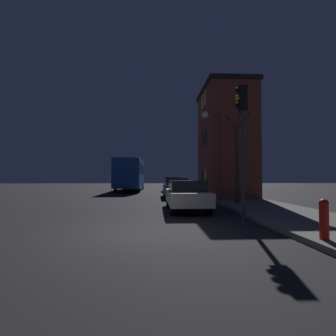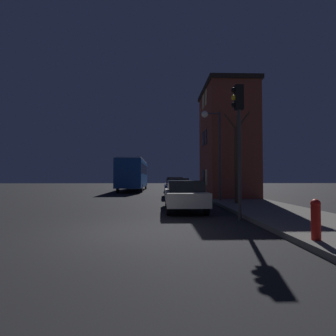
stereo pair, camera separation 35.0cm
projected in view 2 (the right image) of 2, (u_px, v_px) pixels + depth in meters
ground_plane at (130, 232)px, 7.33m from camera, size 120.00×120.00×0.00m
sidewalk at (331, 228)px, 7.49m from camera, size 3.58×60.00×0.15m
brick_building at (227, 141)px, 19.52m from camera, size 3.52×5.61×8.11m
streetlamp at (214, 138)px, 15.83m from camera, size 1.18×0.41×5.42m
traffic_light at (238, 124)px, 9.45m from camera, size 0.43×0.24×4.89m
bare_tree at (237, 157)px, 14.15m from camera, size 1.44×1.14×4.98m
bus at (134, 173)px, 30.07m from camera, size 2.59×11.51×3.48m
car_near_lane at (184, 194)px, 12.14m from camera, size 1.71×4.69×1.40m
car_mid_lane at (177, 187)px, 19.92m from camera, size 1.80×4.66×1.49m
car_far_lane at (174, 184)px, 28.21m from camera, size 1.84×4.18×1.56m
fire_hydrant at (316, 218)px, 5.81m from camera, size 0.21×0.21×0.91m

